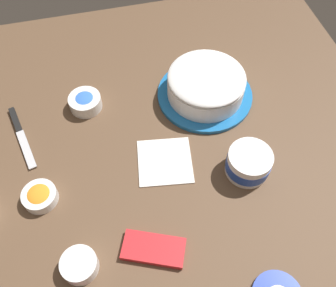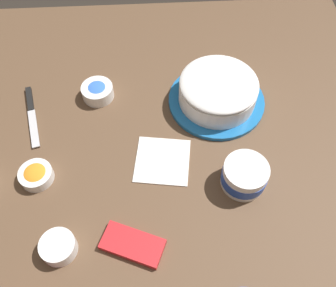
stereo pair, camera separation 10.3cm
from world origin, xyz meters
name	(u,v)px [view 2 (the right image)]	position (x,y,z in m)	size (l,w,h in m)	color
ground_plane	(138,180)	(0.00, 0.00, 0.00)	(1.54, 1.54, 0.00)	brown
frosted_cake	(218,92)	(-0.25, -0.26, 0.05)	(0.30, 0.30, 0.11)	#1E6BB2
frosting_tub	(245,175)	(-0.28, 0.02, 0.04)	(0.12, 0.12, 0.08)	white
spreading_knife	(31,111)	(0.32, -0.26, 0.01)	(0.08, 0.23, 0.01)	silver
sprinkle_bowl_orange	(36,175)	(0.27, -0.02, 0.02)	(0.09, 0.09, 0.04)	white
sprinkle_bowl_blue	(97,91)	(0.12, -0.31, 0.02)	(0.10, 0.10, 0.04)	white
sprinkle_bowl_rainbow	(58,247)	(0.19, 0.18, 0.02)	(0.09, 0.09, 0.04)	white
candy_box_lower	(133,244)	(0.02, 0.18, 0.01)	(0.15, 0.07, 0.02)	red
paper_napkin	(162,160)	(-0.07, -0.06, 0.00)	(0.15, 0.15, 0.01)	white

